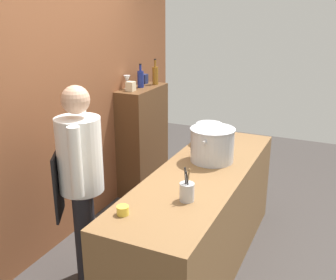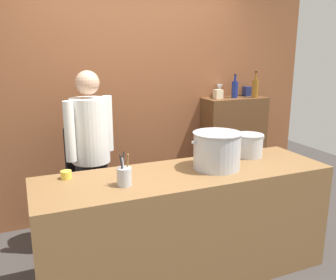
{
  "view_description": "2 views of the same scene",
  "coord_description": "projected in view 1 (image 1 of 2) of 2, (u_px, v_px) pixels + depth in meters",
  "views": [
    {
      "loc": [
        -2.89,
        -1.03,
        2.2
      ],
      "look_at": [
        0.23,
        0.41,
        1.04
      ],
      "focal_mm": 43.04,
      "sensor_mm": 36.0,
      "label": 1
    },
    {
      "loc": [
        -1.16,
        -2.37,
        1.82
      ],
      "look_at": [
        0.02,
        0.42,
        1.06
      ],
      "focal_mm": 38.03,
      "sensor_mm": 36.0,
      "label": 2
    }
  ],
  "objects": [
    {
      "name": "ground_plane",
      "position": [
        198.0,
        264.0,
        3.6
      ],
      "size": [
        8.0,
        8.0,
        0.0
      ],
      "primitive_type": "plane",
      "color": "#383330"
    },
    {
      "name": "brick_back_panel",
      "position": [
        59.0,
        86.0,
        3.67
      ],
      "size": [
        4.4,
        0.1,
        3.0
      ],
      "primitive_type": "cube",
      "color": "brown",
      "rests_on": "ground_plane"
    },
    {
      "name": "prep_counter",
      "position": [
        200.0,
        220.0,
        3.45
      ],
      "size": [
        2.33,
        0.7,
        0.9
      ],
      "primitive_type": "cube",
      "color": "brown",
      "rests_on": "ground_plane"
    },
    {
      "name": "bar_cabinet",
      "position": [
        143.0,
        139.0,
        4.9
      ],
      "size": [
        0.76,
        0.32,
        1.28
      ],
      "primitive_type": "cube",
      "color": "brown",
      "rests_on": "ground_plane"
    },
    {
      "name": "chef",
      "position": [
        81.0,
        175.0,
        3.07
      ],
      "size": [
        0.47,
        0.41,
        1.66
      ],
      "rotation": [
        0.0,
        0.0,
        3.67
      ],
      "color": "black",
      "rests_on": "ground_plane"
    },
    {
      "name": "stockpot_large",
      "position": [
        212.0,
        145.0,
        3.49
      ],
      "size": [
        0.45,
        0.39,
        0.29
      ],
      "color": "#B7BABF",
      "rests_on": "prep_counter"
    },
    {
      "name": "stockpot_small",
      "position": [
        209.0,
        133.0,
        3.95
      ],
      "size": [
        0.32,
        0.26,
        0.2
      ],
      "color": "#B7BABF",
      "rests_on": "prep_counter"
    },
    {
      "name": "utensil_crock",
      "position": [
        187.0,
        191.0,
        2.8
      ],
      "size": [
        0.1,
        0.1,
        0.25
      ],
      "color": "#B7BABF",
      "rests_on": "prep_counter"
    },
    {
      "name": "butter_jar",
      "position": [
        123.0,
        210.0,
        2.62
      ],
      "size": [
        0.08,
        0.08,
        0.06
      ],
      "primitive_type": "cylinder",
      "color": "yellow",
      "rests_on": "prep_counter"
    },
    {
      "name": "wine_bottle_amber",
      "position": [
        155.0,
        75.0,
        4.84
      ],
      "size": [
        0.07,
        0.07,
        0.31
      ],
      "color": "#8C5919",
      "rests_on": "bar_cabinet"
    },
    {
      "name": "wine_bottle_cobalt",
      "position": [
        141.0,
        79.0,
        4.67
      ],
      "size": [
        0.07,
        0.07,
        0.28
      ],
      "color": "navy",
      "rests_on": "bar_cabinet"
    },
    {
      "name": "wine_glass_short",
      "position": [
        127.0,
        80.0,
        4.57
      ],
      "size": [
        0.08,
        0.08,
        0.16
      ],
      "color": "silver",
      "rests_on": "bar_cabinet"
    },
    {
      "name": "spice_tin_navy",
      "position": [
        144.0,
        79.0,
        4.91
      ],
      "size": [
        0.08,
        0.08,
        0.12
      ],
      "primitive_type": "cube",
      "color": "navy",
      "rests_on": "bar_cabinet"
    },
    {
      "name": "spice_tin_cream",
      "position": [
        131.0,
        86.0,
        4.5
      ],
      "size": [
        0.09,
        0.09,
        0.1
      ],
      "primitive_type": "cube",
      "color": "beige",
      "rests_on": "bar_cabinet"
    }
  ]
}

